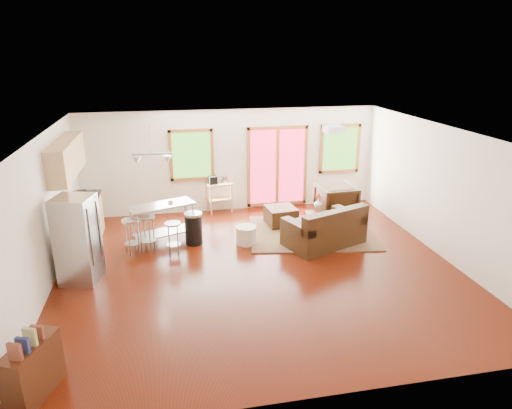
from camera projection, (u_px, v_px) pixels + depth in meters
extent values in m
cube|color=#350C03|center=(259.00, 269.00, 8.78)|extent=(7.50, 7.00, 0.02)
cube|color=white|center=(259.00, 133.00, 7.93)|extent=(7.50, 7.00, 0.02)
cube|color=white|center=(231.00, 161.00, 11.61)|extent=(7.50, 0.02, 2.60)
cube|color=white|center=(40.00, 219.00, 7.66)|extent=(0.02, 7.00, 2.60)
cube|color=white|center=(444.00, 192.00, 9.06)|extent=(0.02, 7.00, 2.60)
cube|color=white|center=(323.00, 304.00, 5.10)|extent=(7.50, 0.02, 2.60)
cube|color=#2D591A|center=(192.00, 155.00, 11.31)|extent=(0.94, 0.02, 1.14)
cube|color=#985423|center=(190.00, 131.00, 11.12)|extent=(1.10, 0.05, 0.08)
cube|color=#985423|center=(193.00, 179.00, 11.51)|extent=(1.10, 0.05, 0.08)
cube|color=#985423|center=(171.00, 156.00, 11.22)|extent=(0.08, 0.05, 1.30)
cube|color=#985423|center=(212.00, 154.00, 11.41)|extent=(0.08, 0.05, 1.30)
cube|color=#B81F3F|center=(277.00, 167.00, 11.85)|extent=(1.44, 0.02, 1.94)
cube|color=#985423|center=(278.00, 128.00, 11.53)|extent=(1.60, 0.05, 0.08)
cube|color=#985423|center=(277.00, 203.00, 12.18)|extent=(1.60, 0.05, 0.08)
cube|color=#985423|center=(249.00, 168.00, 11.71)|extent=(0.08, 0.05, 2.10)
cube|color=#985423|center=(305.00, 165.00, 12.00)|extent=(0.08, 0.05, 2.10)
cube|color=#985423|center=(277.00, 167.00, 11.85)|extent=(0.08, 0.05, 1.94)
cube|color=#2D591A|center=(340.00, 149.00, 12.04)|extent=(0.94, 0.02, 1.14)
cube|color=#985423|center=(341.00, 126.00, 11.84)|extent=(1.10, 0.05, 0.08)
cube|color=#985423|center=(339.00, 171.00, 12.24)|extent=(1.10, 0.05, 0.08)
cube|color=#985423|center=(322.00, 150.00, 11.95)|extent=(0.08, 0.05, 1.30)
cube|color=#985423|center=(358.00, 148.00, 12.14)|extent=(0.08, 0.05, 1.30)
cube|color=#455A36|center=(311.00, 232.00, 10.45)|extent=(3.11, 2.57, 0.03)
cube|color=black|center=(324.00, 234.00, 9.78)|extent=(1.87, 1.46, 0.46)
cube|color=black|center=(336.00, 220.00, 9.35)|extent=(1.61, 0.80, 0.42)
cube|color=black|center=(298.00, 227.00, 9.32)|extent=(0.54, 0.95, 0.18)
cube|color=black|center=(349.00, 214.00, 10.04)|extent=(0.54, 0.95, 0.18)
cube|color=black|center=(309.00, 224.00, 9.54)|extent=(0.85, 0.81, 0.13)
cube|color=black|center=(335.00, 218.00, 9.91)|extent=(0.85, 0.81, 0.13)
cube|color=#35180B|center=(326.00, 215.00, 10.58)|extent=(1.02, 0.72, 0.04)
cube|color=#35180B|center=(310.00, 226.00, 10.44)|extent=(0.07, 0.07, 0.33)
cube|color=#35180B|center=(344.00, 225.00, 10.45)|extent=(0.07, 0.07, 0.33)
cube|color=#35180B|center=(308.00, 219.00, 10.83)|extent=(0.07, 0.07, 0.33)
cube|color=#35180B|center=(341.00, 219.00, 10.83)|extent=(0.07, 0.07, 0.33)
imported|color=black|center=(336.00, 199.00, 11.32)|extent=(0.92, 0.86, 0.91)
cube|color=black|center=(281.00, 216.00, 10.87)|extent=(0.73, 0.73, 0.44)
cylinder|color=beige|center=(246.00, 235.00, 9.84)|extent=(0.50, 0.50, 0.39)
imported|color=silver|center=(318.00, 204.00, 10.89)|extent=(0.25, 0.26, 0.20)
sphere|color=#AB3423|center=(320.00, 197.00, 10.85)|extent=(0.09, 0.09, 0.08)
sphere|color=#AB3423|center=(317.00, 197.00, 10.81)|extent=(0.09, 0.09, 0.08)
sphere|color=#AB3423|center=(318.00, 195.00, 10.86)|extent=(0.09, 0.09, 0.08)
imported|color=brown|center=(342.00, 207.00, 10.49)|extent=(0.24, 0.06, 0.32)
cube|color=tan|center=(82.00, 228.00, 9.57)|extent=(0.60, 2.20, 0.90)
cube|color=black|center=(79.00, 206.00, 9.42)|extent=(0.64, 2.24, 0.04)
cube|color=tan|center=(66.00, 158.00, 9.06)|extent=(0.36, 2.20, 0.70)
cylinder|color=#B7BABC|center=(74.00, 209.00, 8.92)|extent=(0.12, 0.12, 0.18)
cube|color=black|center=(82.00, 195.00, 9.75)|extent=(0.22, 0.18, 0.20)
cube|color=#B7BABC|center=(78.00, 240.00, 8.07)|extent=(0.78, 0.76, 1.60)
cube|color=gray|center=(95.00, 240.00, 8.05)|extent=(0.16, 0.57, 1.56)
cylinder|color=gray|center=(90.00, 238.00, 7.82)|extent=(0.03, 0.03, 1.07)
cylinder|color=gray|center=(99.00, 229.00, 8.19)|extent=(0.03, 0.03, 1.07)
cube|color=#B7BABC|center=(162.00, 205.00, 9.70)|extent=(1.47, 0.99, 0.04)
cube|color=gray|center=(164.00, 232.00, 9.90)|extent=(1.36, 0.89, 0.03)
cylinder|color=gray|center=(138.00, 233.00, 9.37)|extent=(0.05, 0.05, 0.83)
cylinder|color=gray|center=(194.00, 222.00, 9.98)|extent=(0.05, 0.05, 0.83)
cylinder|color=gray|center=(132.00, 227.00, 9.70)|extent=(0.05, 0.05, 0.83)
cylinder|color=gray|center=(186.00, 216.00, 10.32)|extent=(0.05, 0.05, 0.83)
imported|color=white|center=(171.00, 202.00, 9.39)|extent=(0.13, 0.12, 0.11)
cylinder|color=#B7BABC|center=(130.00, 221.00, 9.19)|extent=(0.47, 0.47, 0.04)
cylinder|color=gray|center=(135.00, 235.00, 9.44)|extent=(0.03, 0.03, 0.70)
cylinder|color=gray|center=(126.00, 237.00, 9.33)|extent=(0.03, 0.03, 0.70)
cylinder|color=gray|center=(129.00, 240.00, 9.18)|extent=(0.03, 0.03, 0.70)
cylinder|color=gray|center=(138.00, 238.00, 9.29)|extent=(0.03, 0.03, 0.70)
cylinder|color=gray|center=(133.00, 243.00, 9.35)|extent=(0.42, 0.42, 0.02)
cylinder|color=#B7BABC|center=(146.00, 217.00, 9.31)|extent=(0.48, 0.48, 0.04)
cylinder|color=gray|center=(154.00, 233.00, 9.51)|extent=(0.03, 0.03, 0.72)
cylinder|color=gray|center=(145.00, 232.00, 9.55)|extent=(0.03, 0.03, 0.72)
cylinder|color=gray|center=(141.00, 236.00, 9.37)|extent=(0.03, 0.03, 0.72)
cylinder|color=gray|center=(150.00, 237.00, 9.33)|extent=(0.03, 0.03, 0.72)
cylinder|color=gray|center=(148.00, 240.00, 9.48)|extent=(0.43, 0.43, 0.02)
cylinder|color=#B7BABC|center=(172.00, 224.00, 9.19)|extent=(0.33, 0.33, 0.04)
cylinder|color=gray|center=(178.00, 237.00, 9.40)|extent=(0.02, 0.02, 0.65)
cylinder|color=gray|center=(169.00, 238.00, 9.36)|extent=(0.02, 0.02, 0.65)
cylinder|color=gray|center=(169.00, 241.00, 9.20)|extent=(0.02, 0.02, 0.65)
cylinder|color=gray|center=(178.00, 241.00, 9.23)|extent=(0.02, 0.02, 0.65)
cylinder|color=gray|center=(174.00, 244.00, 9.34)|extent=(0.30, 0.30, 0.01)
cylinder|color=black|center=(194.00, 229.00, 9.80)|extent=(0.41, 0.41, 0.65)
cylinder|color=#B7BABC|center=(193.00, 214.00, 9.69)|extent=(0.42, 0.42, 0.05)
cube|color=tan|center=(219.00, 184.00, 11.57)|extent=(0.70, 0.51, 0.04)
cube|color=tan|center=(220.00, 198.00, 11.70)|extent=(0.66, 0.48, 0.03)
cube|color=tan|center=(211.00, 201.00, 11.46)|extent=(0.04, 0.04, 0.76)
cube|color=tan|center=(232.00, 198.00, 11.65)|extent=(0.04, 0.04, 0.76)
cube|color=tan|center=(208.00, 197.00, 11.74)|extent=(0.04, 0.04, 0.76)
cube|color=tan|center=(228.00, 195.00, 11.93)|extent=(0.04, 0.04, 0.76)
cube|color=black|center=(213.00, 180.00, 11.48)|extent=(0.23, 0.21, 0.20)
cylinder|color=#B7BABC|center=(225.00, 179.00, 11.60)|extent=(0.17, 0.17, 0.16)
cube|color=#35180B|center=(33.00, 370.00, 5.47)|extent=(0.58, 0.87, 0.72)
cube|color=brown|center=(15.00, 352.00, 5.06)|extent=(0.17, 0.10, 0.22)
cube|color=#21264F|center=(23.00, 345.00, 5.19)|extent=(0.17, 0.10, 0.20)
cube|color=#9F9659|center=(30.00, 337.00, 5.31)|extent=(0.17, 0.10, 0.23)
cube|color=brown|center=(37.00, 332.00, 5.44)|extent=(0.17, 0.10, 0.18)
cube|color=white|center=(334.00, 129.00, 8.81)|extent=(0.35, 0.35, 0.12)
cylinder|color=gray|center=(151.00, 139.00, 9.07)|extent=(0.02, 0.02, 0.60)
cube|color=gray|center=(152.00, 154.00, 9.17)|extent=(0.80, 0.04, 0.03)
cone|color=#B7BABC|center=(137.00, 160.00, 9.15)|extent=(0.18, 0.18, 0.14)
cone|color=#B7BABC|center=(167.00, 159.00, 9.26)|extent=(0.18, 0.18, 0.14)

